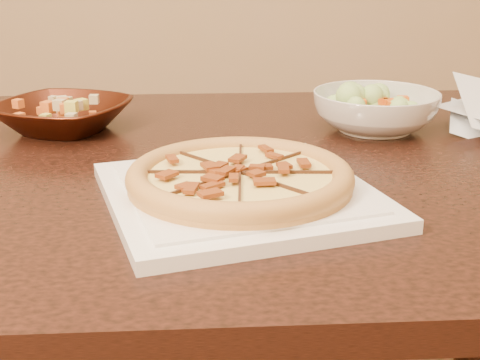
{
  "coord_description": "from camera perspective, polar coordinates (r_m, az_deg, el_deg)",
  "views": [
    {
      "loc": [
        0.03,
        -0.95,
        1.07
      ],
      "look_at": [
        0.02,
        -0.14,
        0.78
      ],
      "focal_mm": 50.0,
      "sensor_mm": 36.0,
      "label": 1
    }
  ],
  "objects": [
    {
      "name": "dining_table",
      "position": [
        1.08,
        -6.56,
        -2.93
      ],
      "size": [
        1.58,
        1.08,
        0.75
      ],
      "color": "#35160F",
      "rests_on": "floor"
    },
    {
      "name": "salad",
      "position": [
        1.21,
        11.65,
        8.17
      ],
      "size": [
        0.11,
        0.11,
        0.04
      ],
      "color": "#A0D073",
      "rests_on": "salad_bowl"
    },
    {
      "name": "pizza",
      "position": [
        0.86,
        -0.0,
        0.25
      ],
      "size": [
        0.29,
        0.29,
        0.03
      ],
      "color": "#C68441",
      "rests_on": "plate"
    },
    {
      "name": "mixed_dish",
      "position": [
        1.23,
        -15.03,
        7.15
      ],
      "size": [
        0.1,
        0.11,
        0.03
      ],
      "color": "tan",
      "rests_on": "bronze_bowl"
    },
    {
      "name": "bronze_bowl",
      "position": [
        1.24,
        -14.81,
        5.29
      ],
      "size": [
        0.28,
        0.28,
        0.05
      ],
      "primitive_type": "imported",
      "rotation": [
        0.0,
        0.0,
        -0.32
      ],
      "color": "#431C10",
      "rests_on": "dining_table"
    },
    {
      "name": "salad_bowl",
      "position": [
        1.22,
        11.48,
        5.76
      ],
      "size": [
        0.29,
        0.29,
        0.07
      ],
      "primitive_type": "imported",
      "rotation": [
        0.0,
        0.0,
        -0.35
      ],
      "color": "silver",
      "rests_on": "dining_table"
    },
    {
      "name": "plate",
      "position": [
        0.87,
        -0.0,
        -1.22
      ],
      "size": [
        0.42,
        0.42,
        0.02
      ],
      "color": "white",
      "rests_on": "dining_table"
    }
  ]
}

